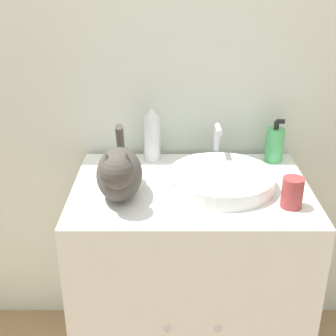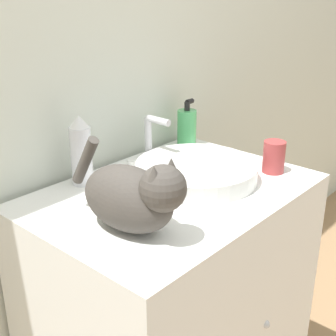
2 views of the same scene
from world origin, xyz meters
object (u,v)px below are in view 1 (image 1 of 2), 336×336
(soap_bottle, at_px, (272,144))
(spray_bottle, at_px, (150,135))
(cup, at_px, (290,192))
(cat, at_px, (117,173))

(soap_bottle, distance_m, spray_bottle, 0.47)
(soap_bottle, distance_m, cup, 0.37)
(cat, bearing_deg, cup, 80.43)
(cat, height_order, soap_bottle, cat)
(cup, bearing_deg, soap_bottle, 87.08)
(cat, distance_m, cup, 0.56)
(cat, relative_size, spray_bottle, 1.70)
(cat, xyz_separation_m, spray_bottle, (0.10, 0.31, 0.01))
(spray_bottle, bearing_deg, soap_bottle, -1.07)
(spray_bottle, xyz_separation_m, cup, (0.45, -0.38, -0.05))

